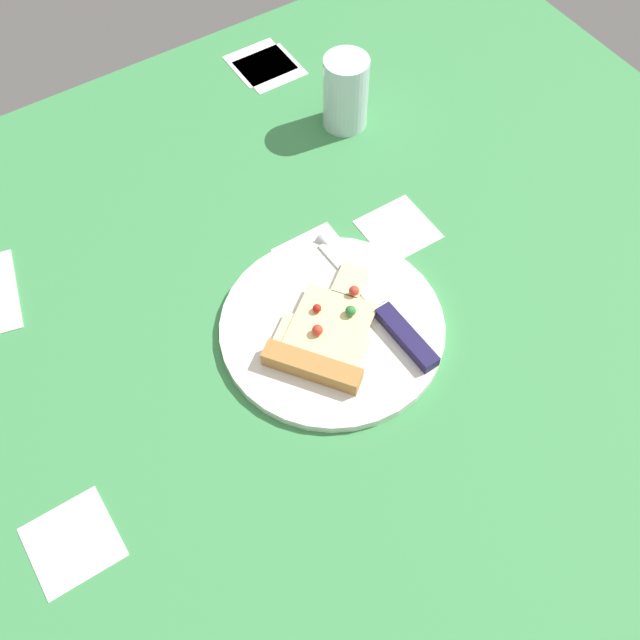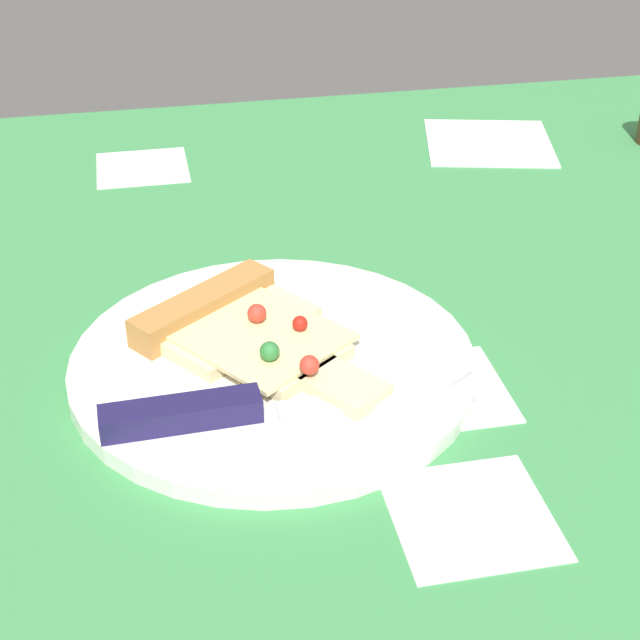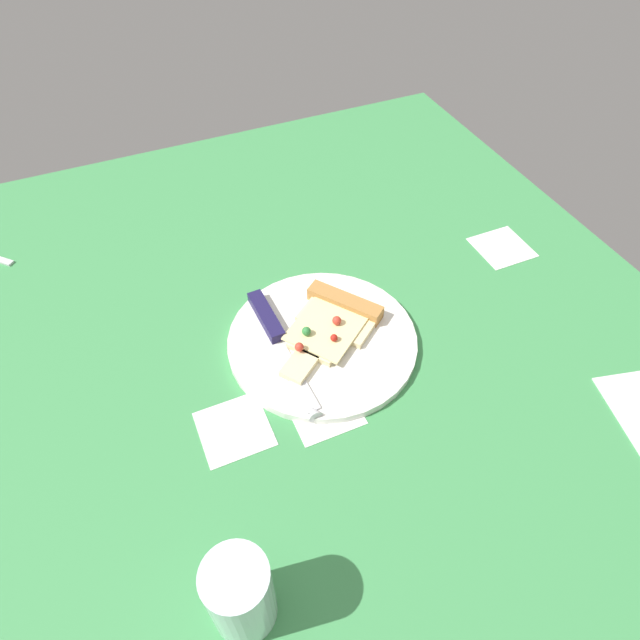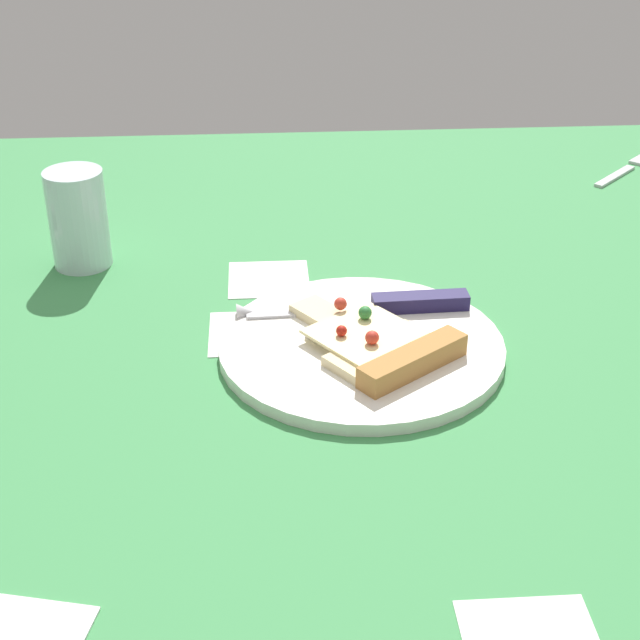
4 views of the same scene
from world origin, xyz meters
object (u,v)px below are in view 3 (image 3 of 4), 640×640
object	(u,v)px
knife	(276,338)
plate	(322,341)
drinking_glass	(240,595)
pizza_slice	(331,323)

from	to	relation	value
knife	plate	bearing A→B (deg)	158.89
knife	drinking_glass	size ratio (longest dim) A/B	2.12
plate	pizza_slice	distance (cm)	2.91
plate	pizza_slice	size ratio (longest dim) A/B	1.50
pizza_slice	knife	world-z (taller)	pizza_slice
knife	drinking_glass	bearing A→B (deg)	62.02
pizza_slice	drinking_glass	distance (cm)	39.86
drinking_glass	plate	bearing A→B (deg)	143.89
plate	knife	world-z (taller)	knife
plate	pizza_slice	xyz separation A→B (cm)	(-1.52, 2.03, 1.44)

